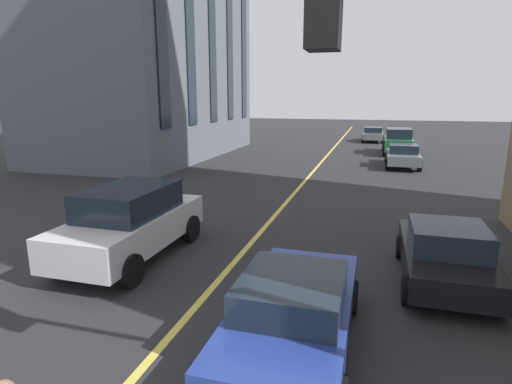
{
  "coord_description": "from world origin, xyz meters",
  "views": [
    {
      "loc": [
        -0.71,
        -3.24,
        4.09
      ],
      "look_at": [
        10.19,
        -0.08,
        1.46
      ],
      "focal_mm": 28.79,
      "sensor_mm": 36.0,
      "label": 1
    }
  ],
  "objects_px": {
    "car_black_parked_b": "(445,254)",
    "car_green_oncoming": "(398,141)",
    "car_grey_trailing": "(403,155)",
    "car_blue_mid": "(294,310)",
    "car_grey_far": "(373,134)",
    "car_white_near": "(131,221)"
  },
  "relations": [
    {
      "from": "car_grey_trailing",
      "to": "car_black_parked_b",
      "type": "height_order",
      "value": "car_black_parked_b"
    },
    {
      "from": "car_grey_far",
      "to": "car_white_near",
      "type": "bearing_deg",
      "value": 169.77
    },
    {
      "from": "car_grey_trailing",
      "to": "car_grey_far",
      "type": "bearing_deg",
      "value": 7.25
    },
    {
      "from": "car_black_parked_b",
      "to": "car_green_oncoming",
      "type": "relative_size",
      "value": 0.83
    },
    {
      "from": "car_white_near",
      "to": "car_black_parked_b",
      "type": "bearing_deg",
      "value": -85.71
    },
    {
      "from": "car_blue_mid",
      "to": "car_grey_far",
      "type": "xyz_separation_m",
      "value": [
        34.51,
        -0.91,
        0.0
      ]
    },
    {
      "from": "car_blue_mid",
      "to": "car_green_oncoming",
      "type": "distance_m",
      "value": 26.11
    },
    {
      "from": "car_grey_far",
      "to": "car_black_parked_b",
      "type": "bearing_deg",
      "value": -176.59
    },
    {
      "from": "car_grey_trailing",
      "to": "car_white_near",
      "type": "height_order",
      "value": "car_white_near"
    },
    {
      "from": "car_black_parked_b",
      "to": "car_green_oncoming",
      "type": "height_order",
      "value": "car_green_oncoming"
    },
    {
      "from": "car_grey_trailing",
      "to": "car_blue_mid",
      "type": "bearing_deg",
      "value": 172.11
    },
    {
      "from": "car_blue_mid",
      "to": "car_black_parked_b",
      "type": "bearing_deg",
      "value": -39.24
    },
    {
      "from": "car_blue_mid",
      "to": "car_grey_trailing",
      "type": "height_order",
      "value": "same"
    },
    {
      "from": "car_black_parked_b",
      "to": "car_green_oncoming",
      "type": "distance_m",
      "value": 22.58
    },
    {
      "from": "car_grey_trailing",
      "to": "car_black_parked_b",
      "type": "distance_m",
      "value": 16.54
    },
    {
      "from": "car_grey_trailing",
      "to": "car_white_near",
      "type": "relative_size",
      "value": 0.94
    },
    {
      "from": "car_grey_trailing",
      "to": "car_black_parked_b",
      "type": "relative_size",
      "value": 1.13
    },
    {
      "from": "car_grey_far",
      "to": "car_white_near",
      "type": "height_order",
      "value": "car_white_near"
    },
    {
      "from": "car_grey_trailing",
      "to": "car_black_parked_b",
      "type": "bearing_deg",
      "value": 180.0
    },
    {
      "from": "car_black_parked_b",
      "to": "car_green_oncoming",
      "type": "bearing_deg",
      "value": 0.0
    },
    {
      "from": "car_black_parked_b",
      "to": "car_green_oncoming",
      "type": "xyz_separation_m",
      "value": [
        22.58,
        0.0,
        0.27
      ]
    },
    {
      "from": "car_grey_far",
      "to": "car_grey_trailing",
      "type": "bearing_deg",
      "value": -172.75
    }
  ]
}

